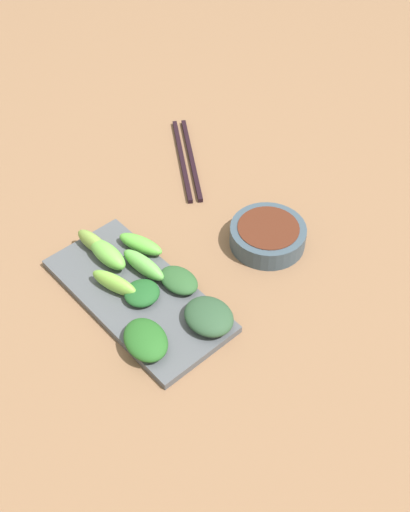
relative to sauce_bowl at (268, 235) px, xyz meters
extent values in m
cube|color=brown|center=(0.15, -0.03, -0.03)|extent=(2.10, 2.10, 0.02)
cylinder|color=#374754|center=(0.00, 0.00, 0.00)|extent=(0.12, 0.12, 0.03)
cylinder|color=#4D2315|center=(0.00, 0.00, 0.01)|extent=(0.10, 0.10, 0.02)
cube|color=#4C4F55|center=(0.22, -0.05, -0.01)|extent=(0.14, 0.29, 0.01)
ellipsoid|color=#5DB03F|center=(0.16, -0.11, 0.00)|extent=(0.05, 0.08, 0.02)
ellipsoid|color=#6AB447|center=(0.22, -0.13, 0.01)|extent=(0.03, 0.08, 0.03)
ellipsoid|color=#2B4A30|center=(0.18, 0.06, 0.01)|extent=(0.06, 0.07, 0.03)
ellipsoid|color=#245C22|center=(0.27, 0.03, 0.01)|extent=(0.07, 0.09, 0.03)
ellipsoid|color=#1D5223|center=(0.22, -0.04, 0.00)|extent=(0.05, 0.05, 0.02)
ellipsoid|color=#2B542B|center=(0.17, -0.02, 0.00)|extent=(0.05, 0.07, 0.02)
ellipsoid|color=#66B34F|center=(0.19, -0.07, 0.01)|extent=(0.03, 0.08, 0.03)
ellipsoid|color=#7A9E41|center=(0.22, -0.16, 0.01)|extent=(0.03, 0.07, 0.03)
ellipsoid|color=#7AB542|center=(0.24, -0.07, 0.01)|extent=(0.04, 0.08, 0.03)
cube|color=black|center=(-0.05, -0.24, -0.02)|extent=(0.13, 0.20, 0.01)
cube|color=black|center=(-0.04, -0.25, -0.02)|extent=(0.13, 0.20, 0.01)
camera|label=1|loc=(0.54, 0.45, 0.70)|focal=44.32mm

